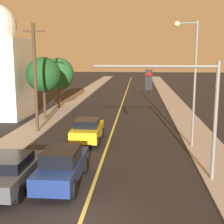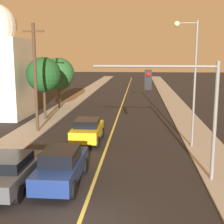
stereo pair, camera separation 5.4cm
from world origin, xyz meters
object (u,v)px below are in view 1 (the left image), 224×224
at_px(car_outer_lane_front, 10,171).
at_px(car_near_lane_second, 88,130).
at_px(traffic_signal_mast, 185,98).
at_px(tree_left_near, 43,75).
at_px(car_near_lane_front, 62,166).
at_px(tree_left_far, 58,74).
at_px(utility_pole_left, 35,76).
at_px(streetlamp_right, 190,69).

bearing_deg(car_outer_lane_front, car_near_lane_second, 73.74).
bearing_deg(traffic_signal_mast, tree_left_near, 128.94).
bearing_deg(car_near_lane_front, tree_left_far, 104.77).
height_order(car_near_lane_front, utility_pole_left, utility_pole_left).
xyz_separation_m(car_near_lane_front, tree_left_far, (-5.34, 20.27, 2.99)).
height_order(streetlamp_right, tree_left_far, streetlamp_right).
relative_size(car_near_lane_second, utility_pole_left, 0.51).
xyz_separation_m(traffic_signal_mast, tree_left_near, (-10.60, 13.12, 0.20)).
height_order(car_outer_lane_front, utility_pole_left, utility_pole_left).
distance_m(car_near_lane_second, streetlamp_right, 7.85).
distance_m(streetlamp_right, tree_left_far, 18.37).
relative_size(car_near_lane_front, utility_pole_left, 0.57).
relative_size(utility_pole_left, tree_left_near, 1.44).
distance_m(car_near_lane_second, tree_left_near, 9.19).
bearing_deg(car_near_lane_front, car_outer_lane_front, -165.62).
relative_size(car_near_lane_front, streetlamp_right, 0.59).
distance_m(car_outer_lane_front, tree_left_far, 21.30).
xyz_separation_m(streetlamp_right, utility_pole_left, (-10.88, 3.11, -0.71)).
distance_m(car_near_lane_front, tree_left_near, 15.29).
bearing_deg(car_near_lane_second, car_outer_lane_front, -106.26).
distance_m(utility_pole_left, tree_left_far, 10.87).
distance_m(car_outer_lane_front, streetlamp_right, 12.00).
distance_m(car_outer_lane_front, traffic_signal_mast, 8.52).
height_order(utility_pole_left, tree_left_near, utility_pole_left).
relative_size(tree_left_near, tree_left_far, 1.02).
xyz_separation_m(car_outer_lane_front, tree_left_far, (-3.09, 20.85, 3.08)).
bearing_deg(utility_pole_left, streetlamp_right, -15.93).
height_order(car_near_lane_front, car_near_lane_second, car_near_lane_front).
bearing_deg(traffic_signal_mast, utility_pole_left, 139.00).
xyz_separation_m(traffic_signal_mast, tree_left_far, (-10.86, 19.33, -0.07)).
bearing_deg(utility_pole_left, car_near_lane_second, -28.44).
xyz_separation_m(car_near_lane_second, streetlamp_right, (6.59, -0.79, 4.18)).
bearing_deg(car_outer_lane_front, streetlamp_right, 38.08).
relative_size(car_near_lane_front, traffic_signal_mast, 0.81).
bearing_deg(tree_left_near, car_near_lane_second, -53.69).
relative_size(car_outer_lane_front, utility_pole_left, 0.58).
bearing_deg(tree_left_far, tree_left_near, -87.57).
bearing_deg(utility_pole_left, car_near_lane_front, -65.64).
height_order(traffic_signal_mast, streetlamp_right, streetlamp_right).
xyz_separation_m(utility_pole_left, tree_left_near, (-0.80, 4.59, -0.17)).
bearing_deg(car_near_lane_second, car_near_lane_front, -90.00).
relative_size(traffic_signal_mast, utility_pole_left, 0.70).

